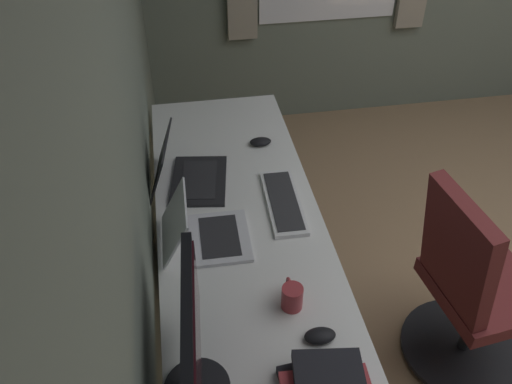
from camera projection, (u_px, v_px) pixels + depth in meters
The scene contains 11 objects.
wall_back at pixel (110, 183), 1.45m from camera, with size 5.30×0.10×2.60m, color slate.
desk at pixel (244, 248), 2.14m from camera, with size 2.17×0.67×0.73m.
drawer_pedestal at pixel (236, 288), 2.39m from camera, with size 0.40×0.51×0.69m.
monitor_primary at pixel (192, 343), 1.45m from camera, with size 0.53×0.20×0.40m.
laptop_leftmost at pixel (184, 172), 2.33m from camera, with size 0.39×0.36×0.23m.
laptop_left at pixel (202, 232), 2.05m from camera, with size 0.29×0.34×0.21m.
keyboard_main at pixel (283, 202), 2.25m from camera, with size 0.42×0.15×0.02m.
mouse_main at pixel (320, 336), 1.72m from camera, with size 0.06×0.10×0.03m, color black.
mouse_spare at pixel (260, 142), 2.58m from camera, with size 0.06×0.10×0.03m, color black.
coffee_mug at pixel (292, 297), 1.81m from camera, with size 0.11×0.07×0.09m.
office_chair at pixel (470, 294), 2.23m from camera, with size 0.56×0.57×0.97m.
Camera 1 is at (-1.18, 2.09, 2.20)m, focal length 37.49 mm.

